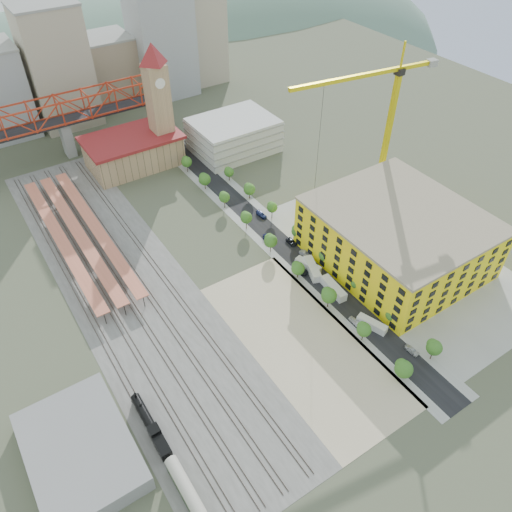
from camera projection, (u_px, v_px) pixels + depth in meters
ground at (252, 272)px, 160.10m from camera, size 400.00×400.00×0.00m
ballast_strip at (126, 283)px, 156.20m from camera, size 36.00×165.00×0.06m
dirt_lot at (302, 342)px, 138.76m from camera, size 28.00×67.00×0.06m
street_asphalt at (267, 231)px, 176.04m from camera, size 12.00×170.00×0.06m
sidewalk_west at (254, 236)px, 173.78m from camera, size 3.00×170.00×0.04m
sidewalk_east at (280, 225)px, 178.31m from camera, size 3.00×170.00×0.04m
construction_pad at (398, 255)px, 166.11m from camera, size 50.00×90.00×0.06m
rail_tracks at (120, 285)px, 155.38m from camera, size 26.56×160.00×0.18m
platform_canopies at (78, 233)px, 168.70m from camera, size 16.00×80.00×4.12m
station_hall at (133, 151)px, 204.85m from camera, size 38.00×24.00×13.10m
clock_tower at (157, 93)px, 194.34m from camera, size 12.00×12.00×52.00m
parking_garage at (234, 135)px, 214.01m from camera, size 34.00×26.00×14.00m
truss_bridge at (60, 114)px, 202.90m from camera, size 94.00×9.60×25.60m
construction_building at (397, 237)px, 158.65m from camera, size 44.60×50.60×18.80m
warehouse at (80, 451)px, 112.54m from camera, size 22.00×32.00×5.00m
street_trees at (284, 246)px, 169.81m from camera, size 15.40×124.40×8.00m
skyline at (102, 60)px, 236.96m from camera, size 133.00×46.00×60.00m
distant_hills at (122, 135)px, 393.96m from camera, size 647.00×264.00×227.00m
locomotive at (149, 423)px, 118.33m from camera, size 2.57×19.84×4.96m
coach at (188, 493)px, 105.23m from camera, size 2.85×16.53×5.19m
tower_crane at (383, 111)px, 166.83m from camera, size 53.99×9.96×57.99m
site_trailer_a at (372, 324)px, 142.13m from camera, size 5.06×9.23×2.45m
site_trailer_b at (333, 288)px, 152.62m from camera, size 3.56×10.59×2.85m
site_trailer_c at (312, 269)px, 159.16m from camera, size 6.01×10.67×2.83m
site_trailer_d at (308, 266)px, 160.63m from camera, size 4.71×9.30×2.46m
car_0 at (355, 321)px, 143.67m from camera, size 1.70×4.00×1.35m
car_1 at (358, 325)px, 142.64m from camera, size 1.52×4.28×1.41m
car_2 at (300, 270)px, 159.77m from camera, size 3.33×5.94×1.57m
car_3 at (268, 239)px, 171.28m from camera, size 2.35×5.07×1.44m
car_4 at (412, 350)px, 135.83m from camera, size 2.11×4.47×1.48m
car_5 at (305, 254)px, 165.44m from camera, size 2.34×4.88×1.54m
car_6 at (292, 242)px, 170.36m from camera, size 2.31×4.79×1.31m
car_7 at (261, 215)px, 181.92m from camera, size 2.38×4.99×1.40m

